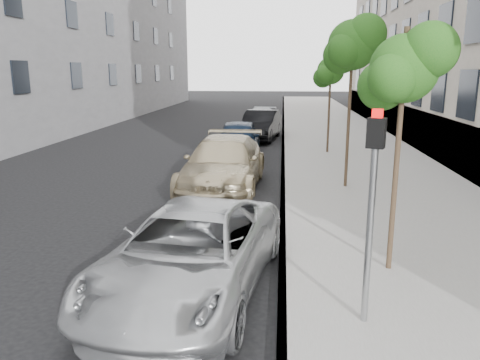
# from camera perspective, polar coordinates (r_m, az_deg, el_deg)

# --- Properties ---
(ground) EXTENTS (160.00, 160.00, 0.00)m
(ground) POSITION_cam_1_polar(r_m,az_deg,el_deg) (8.11, -3.48, -14.99)
(ground) COLOR black
(ground) RESTS_ON ground
(sidewalk) EXTENTS (6.40, 72.00, 0.14)m
(sidewalk) POSITION_cam_1_polar(r_m,az_deg,el_deg) (31.44, 11.03, 6.18)
(sidewalk) COLOR gray
(sidewalk) RESTS_ON ground
(curb) EXTENTS (0.15, 72.00, 0.14)m
(curb) POSITION_cam_1_polar(r_m,az_deg,el_deg) (31.28, 5.30, 6.34)
(curb) COLOR #9E9B93
(curb) RESTS_ON ground
(tree_near) EXTENTS (1.57, 1.37, 4.49)m
(tree_near) POSITION_cam_1_polar(r_m,az_deg,el_deg) (8.81, 19.53, 12.63)
(tree_near) COLOR #38281C
(tree_near) RESTS_ON sidewalk
(tree_mid) EXTENTS (1.83, 1.63, 5.34)m
(tree_mid) POSITION_cam_1_polar(r_m,az_deg,el_deg) (15.22, 13.67, 15.71)
(tree_mid) COLOR #38281C
(tree_mid) RESTS_ON sidewalk
(tree_far) EXTENTS (1.59, 1.39, 4.44)m
(tree_far) POSITION_cam_1_polar(r_m,az_deg,el_deg) (21.66, 11.07, 12.93)
(tree_far) COLOR #38281C
(tree_far) RESTS_ON sidewalk
(signal_pole) EXTENTS (0.29, 0.26, 3.18)m
(signal_pole) POSITION_cam_1_polar(r_m,az_deg,el_deg) (6.89, 15.81, -1.62)
(signal_pole) COLOR #939699
(signal_pole) RESTS_ON sidewalk
(minivan) EXTENTS (3.19, 5.68, 1.50)m
(minivan) POSITION_cam_1_polar(r_m,az_deg,el_deg) (8.23, -6.04, -8.83)
(minivan) COLOR #AEB0B3
(minivan) RESTS_ON ground
(suv) EXTENTS (2.59, 5.91, 1.69)m
(suv) POSITION_cam_1_polar(r_m,az_deg,el_deg) (15.20, -2.01, 1.94)
(suv) COLOR tan
(suv) RESTS_ON ground
(sedan_blue) EXTENTS (2.12, 4.84, 1.62)m
(sedan_blue) POSITION_cam_1_polar(r_m,az_deg,el_deg) (20.99, -0.25, 5.02)
(sedan_blue) COLOR black
(sedan_blue) RESTS_ON ground
(sedan_black) EXTENTS (2.36, 5.09, 1.62)m
(sedan_black) POSITION_cam_1_polar(r_m,az_deg,el_deg) (26.32, 2.52, 6.69)
(sedan_black) COLOR black
(sedan_black) RESTS_ON ground
(sedan_rear) EXTENTS (2.33, 4.73, 1.32)m
(sedan_rear) POSITION_cam_1_polar(r_m,az_deg,el_deg) (31.64, 2.51, 7.54)
(sedan_rear) COLOR #A4A7AC
(sedan_rear) RESTS_ON ground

